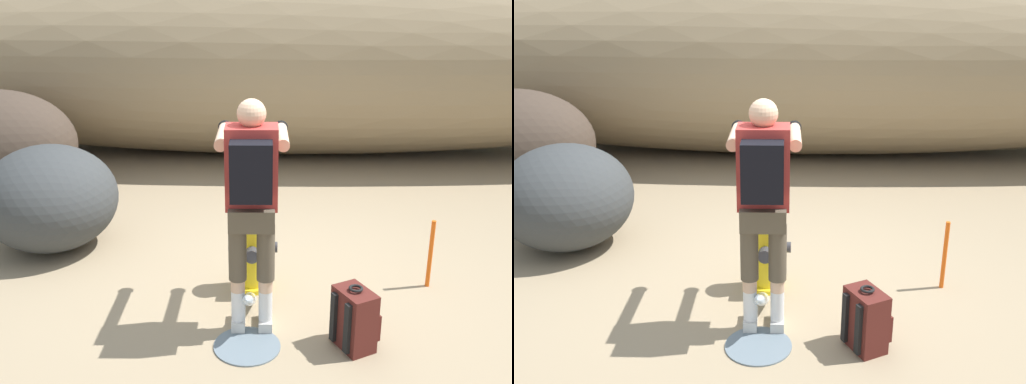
% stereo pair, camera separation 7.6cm
% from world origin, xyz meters
% --- Properties ---
extents(ground_plane, '(56.00, 56.00, 0.04)m').
position_xyz_m(ground_plane, '(0.00, 0.00, -0.02)').
color(ground_plane, '#998466').
extents(dirt_embankment, '(15.52, 3.20, 2.77)m').
position_xyz_m(dirt_embankment, '(0.00, 4.34, 1.39)').
color(dirt_embankment, '#897556').
rests_on(dirt_embankment, ground_plane).
extents(fire_hydrant, '(0.41, 0.36, 0.73)m').
position_xyz_m(fire_hydrant, '(-0.08, -0.06, 0.33)').
color(fire_hydrant, gold).
rests_on(fire_hydrant, ground_plane).
extents(hydrant_water_jet, '(0.48, 0.97, 0.48)m').
position_xyz_m(hydrant_water_jet, '(-0.08, -0.66, 0.14)').
color(hydrant_water_jet, silver).
rests_on(hydrant_water_jet, ground_plane).
extents(utility_worker, '(0.56, 0.99, 1.71)m').
position_xyz_m(utility_worker, '(-0.06, -0.63, 1.08)').
color(utility_worker, beige).
rests_on(utility_worker, ground_plane).
extents(spare_backpack, '(0.36, 0.36, 0.47)m').
position_xyz_m(spare_backpack, '(0.67, -0.88, 0.22)').
color(spare_backpack, '#511E19').
rests_on(spare_backpack, ground_plane).
extents(boulder_large, '(1.91, 1.51, 1.29)m').
position_xyz_m(boulder_large, '(-3.21, 2.09, 0.64)').
color(boulder_large, '#44362C').
rests_on(boulder_large, ground_plane).
extents(boulder_mid, '(1.44, 1.44, 1.01)m').
position_xyz_m(boulder_mid, '(-2.06, 0.67, 0.51)').
color(boulder_mid, '#353839').
rests_on(boulder_mid, ground_plane).
extents(survey_stake, '(0.04, 0.04, 0.60)m').
position_xyz_m(survey_stake, '(1.40, 0.02, 0.30)').
color(survey_stake, '#E55914').
rests_on(survey_stake, ground_plane).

